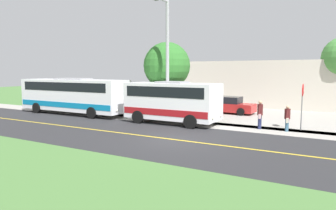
# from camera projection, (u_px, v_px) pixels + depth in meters

# --- Properties ---
(ground_plane) EXTENTS (120.00, 120.00, 0.00)m
(ground_plane) POSITION_uv_depth(u_px,v_px,m) (174.00, 140.00, 16.57)
(ground_plane) COLOR #477238
(road_surface) EXTENTS (8.00, 100.00, 0.01)m
(road_surface) POSITION_uv_depth(u_px,v_px,m) (174.00, 140.00, 16.57)
(road_surface) COLOR #28282B
(road_surface) RESTS_ON ground
(sidewalk) EXTENTS (2.40, 100.00, 0.01)m
(sidewalk) POSITION_uv_depth(u_px,v_px,m) (210.00, 125.00, 21.06)
(sidewalk) COLOR #9E9991
(sidewalk) RESTS_ON ground
(parking_lot_surface) EXTENTS (14.00, 36.00, 0.01)m
(parking_lot_surface) POSITION_uv_depth(u_px,v_px,m) (277.00, 115.00, 25.80)
(parking_lot_surface) COLOR #9E9991
(parking_lot_surface) RESTS_ON ground
(road_centre_line) EXTENTS (0.16, 100.00, 0.00)m
(road_centre_line) POSITION_uv_depth(u_px,v_px,m) (174.00, 139.00, 16.57)
(road_centre_line) COLOR gold
(road_centre_line) RESTS_ON ground
(shuttle_bus_front) EXTENTS (2.79, 6.66, 2.93)m
(shuttle_bus_front) POSITION_uv_depth(u_px,v_px,m) (172.00, 100.00, 21.63)
(shuttle_bus_front) COLOR white
(shuttle_bus_front) RESTS_ON ground
(transit_bus_rear) EXTENTS (2.73, 10.43, 3.05)m
(transit_bus_rear) POSITION_uv_depth(u_px,v_px,m) (74.00, 94.00, 26.30)
(transit_bus_rear) COLOR white
(transit_bus_rear) RESTS_ON ground
(pedestrian_with_bags) EXTENTS (0.72, 0.34, 1.59)m
(pedestrian_with_bags) POSITION_uv_depth(u_px,v_px,m) (287.00, 118.00, 18.79)
(pedestrian_with_bags) COLOR #335972
(pedestrian_with_bags) RESTS_ON ground
(pedestrian_waiting) EXTENTS (0.72, 0.34, 1.81)m
(pedestrian_waiting) POSITION_uv_depth(u_px,v_px,m) (260.00, 114.00, 19.56)
(pedestrian_waiting) COLOR #1E2347
(pedestrian_waiting) RESTS_ON ground
(stop_sign) EXTENTS (0.76, 0.07, 2.88)m
(stop_sign) POSITION_uv_depth(u_px,v_px,m) (302.00, 99.00, 18.88)
(stop_sign) COLOR slate
(stop_sign) RESTS_ON ground
(street_light_pole) EXTENTS (1.97, 0.24, 8.60)m
(street_light_pole) POSITION_uv_depth(u_px,v_px,m) (167.00, 56.00, 21.87)
(street_light_pole) COLOR #9E9EA3
(street_light_pole) RESTS_ON ground
(parked_car_near) EXTENTS (2.11, 4.45, 1.45)m
(parked_car_near) POSITION_uv_depth(u_px,v_px,m) (228.00, 105.00, 26.86)
(parked_car_near) COLOR #A51E1E
(parked_car_near) RESTS_ON ground
(tree_curbside) EXTENTS (3.74, 3.74, 5.94)m
(tree_curbside) POSITION_uv_depth(u_px,v_px,m) (167.00, 66.00, 24.82)
(tree_curbside) COLOR brown
(tree_curbside) RESTS_ON ground
(commercial_building) EXTENTS (10.00, 21.58, 4.66)m
(commercial_building) POSITION_uv_depth(u_px,v_px,m) (261.00, 83.00, 35.01)
(commercial_building) COLOR beige
(commercial_building) RESTS_ON ground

